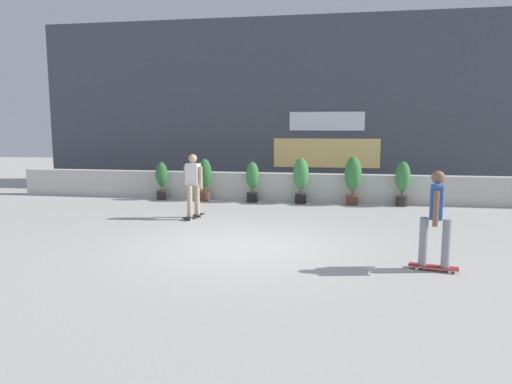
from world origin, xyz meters
The scene contains 11 objects.
ground_plane centered at (0.00, 0.00, 0.00)m, with size 48.00×48.00×0.00m, color #B2AFA8.
planter_wall centered at (0.00, 6.00, 0.45)m, with size 18.00×0.40×0.90m, color beige.
building_backdrop centered at (0.00, 10.00, 3.25)m, with size 20.00×2.08×6.50m.
potted_plant_0 centered at (-3.87, 5.55, 0.67)m, with size 0.39×0.39×1.24m.
potted_plant_1 centered at (-2.40, 5.55, 0.78)m, with size 0.45×0.45×1.37m.
potted_plant_2 centered at (-0.82, 5.55, 0.71)m, with size 0.41×0.41×1.29m.
potted_plant_3 centered at (0.73, 5.55, 0.83)m, with size 0.48×0.48×1.44m.
potted_plant_4 centered at (2.33, 5.55, 0.87)m, with size 0.51×0.51×1.49m.
potted_plant_5 centered at (3.81, 5.55, 0.77)m, with size 0.45×0.45×1.36m.
skater_mid_plaza centered at (-1.86, 2.59, 0.94)m, with size 0.54×0.82×1.70m.
skater_foreground centered at (3.49, -1.09, 0.94)m, with size 0.82×0.55×1.70m.
Camera 1 is at (1.86, -9.25, 2.43)m, focal length 33.29 mm.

